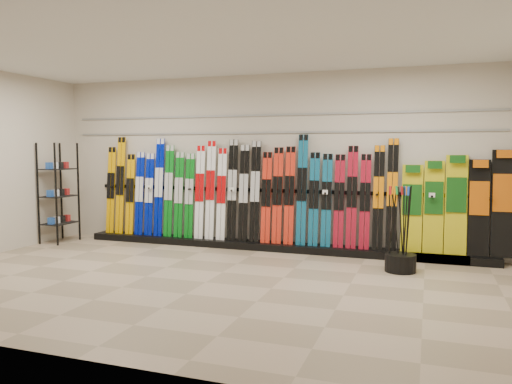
% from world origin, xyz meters
% --- Properties ---
extents(floor, '(8.00, 8.00, 0.00)m').
position_xyz_m(floor, '(0.00, 0.00, 0.00)').
color(floor, gray).
rests_on(floor, ground).
extents(back_wall, '(8.00, 0.00, 8.00)m').
position_xyz_m(back_wall, '(0.00, 2.50, 1.50)').
color(back_wall, beige).
rests_on(back_wall, floor).
extents(ceiling, '(8.00, 8.00, 0.00)m').
position_xyz_m(ceiling, '(0.00, 0.00, 3.00)').
color(ceiling, silver).
rests_on(ceiling, back_wall).
extents(ski_rack_base, '(8.00, 0.40, 0.12)m').
position_xyz_m(ski_rack_base, '(0.22, 2.28, 0.06)').
color(ski_rack_base, black).
rests_on(ski_rack_base, floor).
extents(skis, '(5.38, 0.19, 1.84)m').
position_xyz_m(skis, '(-0.45, 2.31, 0.94)').
color(skis, '#E6A200').
rests_on(skis, ski_rack_base).
extents(snowboards, '(1.59, 0.24, 1.59)m').
position_xyz_m(snowboards, '(3.11, 2.35, 0.85)').
color(snowboards, gold).
rests_on(snowboards, ski_rack_base).
extents(accessory_rack, '(0.40, 0.60, 1.83)m').
position_xyz_m(accessory_rack, '(-3.75, 1.69, 0.92)').
color(accessory_rack, black).
rests_on(accessory_rack, floor).
extents(pole_bin, '(0.43, 0.43, 0.25)m').
position_xyz_m(pole_bin, '(2.34, 1.41, 0.12)').
color(pole_bin, black).
rests_on(pole_bin, floor).
extents(ski_poles, '(0.31, 0.27, 1.18)m').
position_xyz_m(ski_poles, '(2.33, 1.45, 0.61)').
color(ski_poles, black).
rests_on(ski_poles, pole_bin).
extents(slatwall_rail_0, '(7.60, 0.02, 0.03)m').
position_xyz_m(slatwall_rail_0, '(0.00, 2.48, 2.00)').
color(slatwall_rail_0, gray).
rests_on(slatwall_rail_0, back_wall).
extents(slatwall_rail_1, '(7.60, 0.02, 0.03)m').
position_xyz_m(slatwall_rail_1, '(0.00, 2.48, 2.30)').
color(slatwall_rail_1, gray).
rests_on(slatwall_rail_1, back_wall).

